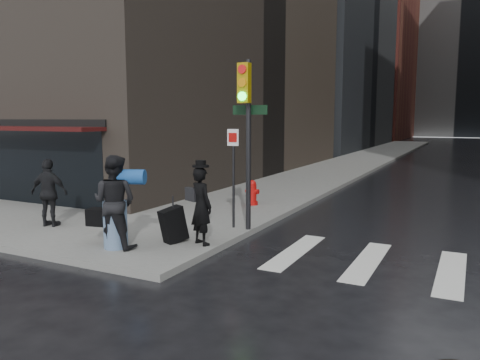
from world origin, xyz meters
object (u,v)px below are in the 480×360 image
(man_overcoat, at_px, (195,209))
(man_greycoat, at_px, (49,193))
(traffic_light, at_px, (245,121))
(man_jeans, at_px, (115,202))
(fire_hydrant, at_px, (252,194))

(man_overcoat, xyz_separation_m, man_greycoat, (-4.34, -0.22, 0.08))
(traffic_light, bearing_deg, man_greycoat, -156.93)
(man_overcoat, height_order, man_greycoat, man_overcoat)
(man_jeans, xyz_separation_m, fire_hydrant, (0.50, 5.97, -0.66))
(traffic_light, relative_size, fire_hydrant, 5.18)
(traffic_light, bearing_deg, man_overcoat, -102.45)
(man_greycoat, bearing_deg, man_overcoat, 168.93)
(man_jeans, bearing_deg, fire_hydrant, -105.75)
(man_jeans, height_order, fire_hydrant, man_jeans)
(man_jeans, xyz_separation_m, traffic_light, (1.81, 2.75, 1.72))
(man_overcoat, xyz_separation_m, man_jeans, (-1.40, -1.05, 0.21))
(man_greycoat, bearing_deg, fire_hydrant, -137.74)
(man_overcoat, relative_size, traffic_light, 0.46)
(man_overcoat, bearing_deg, fire_hydrant, -56.27)
(man_greycoat, distance_m, fire_hydrant, 6.21)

